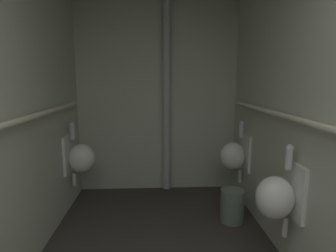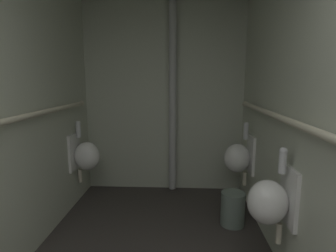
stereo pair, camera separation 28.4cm
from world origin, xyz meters
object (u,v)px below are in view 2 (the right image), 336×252
Objects in this scene: urinal_right_mid at (271,201)px; waste_bin at (233,209)px; urinal_left_mid at (85,155)px; urinal_right_far at (239,157)px; standpipe_back_wall at (173,94)px.

waste_bin is (-0.13, 0.75, -0.44)m from urinal_right_mid.
urinal_right_far is (1.82, -0.00, 0.00)m from urinal_left_mid.
standpipe_back_wall is 1.59m from waste_bin.
urinal_left_mid is 1.82m from urinal_right_far.
urinal_right_mid is at bearing -64.11° from standpipe_back_wall.
urinal_left_mid is 2.13× the size of waste_bin.
urinal_right_far is at bearing -30.74° from standpipe_back_wall.
waste_bin is at bearing -52.93° from standpipe_back_wall.
urinal_right_mid is 1.00× the size of urinal_right_far.
standpipe_back_wall is at bearing 149.26° from urinal_right_far.
urinal_right_mid is at bearing -32.45° from urinal_left_mid.
urinal_right_mid and urinal_right_far have the same top height.
standpipe_back_wall is at bearing 115.89° from urinal_right_mid.
urinal_right_mid is (1.82, -1.16, 0.00)m from urinal_left_mid.
urinal_right_mid is 0.88m from waste_bin.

